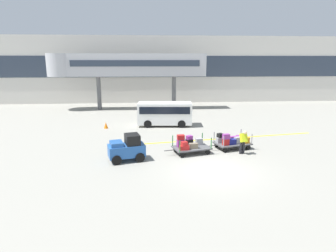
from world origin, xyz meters
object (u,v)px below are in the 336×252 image
baggage_cart_lead (189,145)px  safety_cone_near (106,125)px  baggage_handler (243,141)px  shuttle_van (165,112)px  baggage_tug (127,148)px  baggage_cart_middle (232,141)px

baggage_cart_lead → safety_cone_near: bearing=131.3°
baggage_handler → shuttle_van: 9.45m
baggage_tug → baggage_handler: 7.27m
safety_cone_near → baggage_tug: bearing=-73.7°
baggage_cart_lead → baggage_cart_middle: bearing=13.6°
baggage_cart_lead → baggage_cart_middle: size_ratio=1.00×
baggage_cart_lead → safety_cone_near: (-6.29, 7.17, -0.26)m
shuttle_van → safety_cone_near: shuttle_van is taller
shuttle_van → safety_cone_near: (-5.20, -0.73, -0.96)m
baggage_cart_lead → safety_cone_near: 9.54m
baggage_cart_lead → shuttle_van: bearing=97.9°
baggage_handler → safety_cone_near: bearing=141.8°
baggage_handler → safety_cone_near: 12.30m
baggage_cart_lead → baggage_cart_middle: (3.02, 0.73, -0.00)m
shuttle_van → safety_cone_near: size_ratio=8.95×
baggage_tug → baggage_cart_middle: (6.90, 1.82, -0.22)m
baggage_tug → baggage_cart_lead: 4.04m
baggage_cart_lead → shuttle_van: 8.00m
baggage_cart_lead → baggage_handler: 3.40m
baggage_handler → shuttle_van: size_ratio=0.32×
baggage_cart_middle → safety_cone_near: size_ratio=5.61×
baggage_cart_middle → baggage_handler: (0.34, -1.16, 0.34)m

